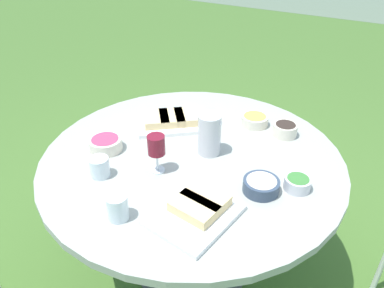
% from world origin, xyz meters
% --- Properties ---
extents(ground_plane, '(40.00, 40.00, 0.00)m').
position_xyz_m(ground_plane, '(0.00, 0.00, 0.00)').
color(ground_plane, '#446B2B').
extents(river_strip, '(40.00, 3.59, 0.01)m').
position_xyz_m(river_strip, '(0.00, 7.57, 0.00)').
color(river_strip, '#6B7F5B').
rests_on(river_strip, ground_plane).
extents(dining_table, '(1.33, 1.33, 0.74)m').
position_xyz_m(dining_table, '(0.00, 0.00, 0.63)').
color(dining_table, '#4C4C51').
rests_on(dining_table, ground_plane).
extents(water_pitcher, '(0.11, 0.10, 0.19)m').
position_xyz_m(water_pitcher, '(0.05, 0.06, 0.84)').
color(water_pitcher, silver).
rests_on(water_pitcher, dining_table).
extents(wine_glass, '(0.07, 0.07, 0.17)m').
position_xyz_m(wine_glass, '(-0.07, -0.17, 0.86)').
color(wine_glass, silver).
rests_on(wine_glass, dining_table).
extents(platter_bread_main, '(0.30, 0.34, 0.06)m').
position_xyz_m(platter_bread_main, '(0.20, -0.32, 0.77)').
color(platter_bread_main, white).
rests_on(platter_bread_main, dining_table).
extents(platter_charcuterie, '(0.42, 0.40, 0.06)m').
position_xyz_m(platter_charcuterie, '(-0.22, 0.19, 0.77)').
color(platter_charcuterie, white).
rests_on(platter_charcuterie, dining_table).
extents(bowl_fries, '(0.13, 0.13, 0.05)m').
position_xyz_m(bowl_fries, '(0.14, 0.39, 0.77)').
color(bowl_fries, beige).
rests_on(bowl_fries, dining_table).
extents(bowl_salad, '(0.10, 0.10, 0.05)m').
position_xyz_m(bowl_salad, '(0.47, -0.00, 0.77)').
color(bowl_salad, silver).
rests_on(bowl_salad, dining_table).
extents(bowl_olives, '(0.11, 0.11, 0.06)m').
position_xyz_m(bowl_olives, '(0.30, 0.36, 0.78)').
color(bowl_olives, beige).
rests_on(bowl_olives, dining_table).
extents(bowl_dip_red, '(0.15, 0.15, 0.06)m').
position_xyz_m(bowl_dip_red, '(-0.36, -0.15, 0.77)').
color(bowl_dip_red, beige).
rests_on(bowl_dip_red, dining_table).
extents(bowl_dip_cream, '(0.14, 0.14, 0.05)m').
position_xyz_m(bowl_dip_cream, '(0.35, -0.08, 0.77)').
color(bowl_dip_cream, '#334256').
rests_on(bowl_dip_cream, dining_table).
extents(cup_water_near, '(0.07, 0.07, 0.10)m').
position_xyz_m(cup_water_near, '(-0.04, -0.47, 0.79)').
color(cup_water_near, silver).
rests_on(cup_water_near, dining_table).
extents(cup_water_far, '(0.08, 0.08, 0.08)m').
position_xyz_m(cup_water_far, '(-0.26, -0.31, 0.78)').
color(cup_water_far, silver).
rests_on(cup_water_far, dining_table).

